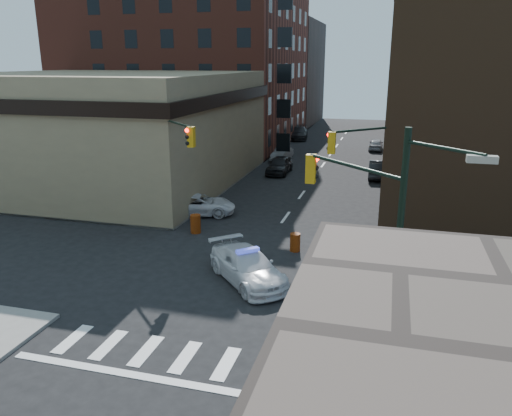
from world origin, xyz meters
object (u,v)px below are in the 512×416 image
Objects in this scene: parked_car_enear at (379,169)px; barrel_road at (295,242)px; barricade_nw_a at (161,214)px; police_car at (247,266)px; barrel_bank at (196,224)px; barricade_se_a at (450,408)px; pickup at (198,205)px; parked_car_wfar at (282,154)px; parked_car_wnear at (280,165)px; pedestrian_a at (168,203)px; pedestrian_b at (114,203)px.

parked_car_enear is 19.76m from barrel_road.
police_car is at bearing -31.55° from barricade_nw_a.
barrel_bank is 18.87m from barricade_se_a.
pickup is 20.50m from parked_car_wfar.
parked_car_wnear is at bearing -26.29° from pickup.
barricade_se_a is at bearing -32.20° from barricade_nw_a.
pedestrian_a is (-12.96, -15.63, 0.17)m from parked_car_enear.
parked_car_wnear is 2.82× the size of pedestrian_a.
barrel_bank reaches higher than barricade_se_a.
parked_car_wfar is 3.53× the size of barricade_nw_a.
parked_car_wfar is at bearing 100.82° from parked_car_wnear.
pickup is at bearing -86.45° from parked_car_wfar.
barrel_road is at bearing -69.00° from parked_car_wfar.
barrel_bank is at bearing -93.77° from parked_car_wnear.
parked_car_wfar is 3.90× the size of barrel_road.
barricade_se_a is (15.96, -15.97, -0.36)m from pedestrian_a.
parked_car_enear is 4.84× the size of barrel_road.
parked_car_wnear is 1.19× the size of parked_car_wfar.
barrel_bank is (-6.33, 1.40, 0.06)m from barrel_road.
pickup is 4.48× the size of barrel_bank.
pickup is 4.54× the size of barricade_nw_a.
barricade_nw_a is (3.32, -0.02, -0.50)m from pedestrian_b.
pedestrian_b reaches higher than parked_car_wnear.
pedestrian_b is at bearing 65.36° from barricade_se_a.
pedestrian_a is (-7.81, 8.20, 0.21)m from police_car.
pedestrian_b is 1.51× the size of barricade_se_a.
barricade_se_a reaches higher than barrel_road.
barrel_road is 6.48m from barrel_bank.
police_car reaches higher than barrel_bank.
pedestrian_a is 1.35× the size of barricade_se_a.
parked_car_wnear is 6.65m from parked_car_wfar.
pedestrian_b is (-11.12, 7.14, 0.31)m from police_car.
barricade_se_a is at bearing -86.50° from police_car.
parked_car_enear is 2.95× the size of pedestrian_a.
parked_car_wfar is 22.85m from barricade_nw_a.
parked_car_wfar is 39.76m from barricade_se_a.
pedestrian_a is at bearing 49.21° from parked_car_enear.
pickup is 2.73× the size of pedestrian_b.
parked_car_wfar is 21.78m from pedestrian_a.
barrel_bank is (-1.24, -17.42, -0.23)m from parked_car_wnear.
barricade_se_a is (3.00, -31.60, -0.19)m from parked_car_enear.
pedestrian_a is at bearing -105.01° from parked_car_wnear.
parked_car_wnear reaches higher than pickup.
parked_car_enear is at bearing -23.59° from parked_car_wfar.
pickup is 14.14m from parked_car_wnear.
barrel_bank reaches higher than barrel_road.
barrel_road is at bearing 29.62° from police_car.
parked_car_wnear is 3.80× the size of barricade_se_a.
barrel_bank is 3.14m from barricade_nw_a.
pedestrian_b reaches higher than barrel_bank.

